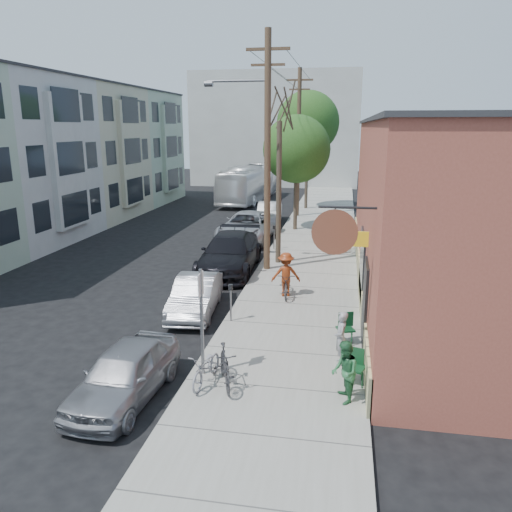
% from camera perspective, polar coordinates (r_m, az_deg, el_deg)
% --- Properties ---
extents(ground, '(120.00, 120.00, 0.00)m').
position_cam_1_polar(ground, '(17.17, -10.29, -7.27)').
color(ground, black).
extents(sidewalk, '(4.50, 58.00, 0.15)m').
position_cam_1_polar(sidewalk, '(26.68, 6.60, 0.94)').
color(sidewalk, gray).
rests_on(sidewalk, ground).
extents(cafe_building, '(6.60, 20.20, 6.61)m').
position_cam_1_polar(cafe_building, '(20.38, 19.22, 5.24)').
color(cafe_building, '#954737').
rests_on(cafe_building, ground).
extents(apartment_row, '(6.30, 32.00, 9.00)m').
position_cam_1_polar(apartment_row, '(33.88, -21.59, 10.50)').
color(apartment_row, '#9DB296').
rests_on(apartment_row, ground).
extents(end_cap_building, '(18.00, 8.00, 12.00)m').
position_cam_1_polar(end_cap_building, '(57.42, 2.41, 14.25)').
color(end_cap_building, '#B5B7B1').
rests_on(end_cap_building, ground).
extents(sign_post, '(0.07, 0.45, 2.80)m').
position_cam_1_polar(sign_post, '(12.61, -6.25, -6.38)').
color(sign_post, slate).
rests_on(sign_post, sidewalk).
extents(parking_meter_near, '(0.14, 0.14, 1.24)m').
position_cam_1_polar(parking_meter_near, '(16.24, -2.91, -4.64)').
color(parking_meter_near, slate).
rests_on(parking_meter_near, sidewalk).
extents(parking_meter_far, '(0.14, 0.14, 1.24)m').
position_cam_1_polar(parking_meter_far, '(25.77, 2.08, 2.61)').
color(parking_meter_far, slate).
rests_on(parking_meter_far, sidewalk).
extents(utility_pole_near, '(3.57, 0.28, 10.00)m').
position_cam_1_polar(utility_pole_near, '(21.55, 1.16, 12.14)').
color(utility_pole_near, '#503A28').
rests_on(utility_pole_near, sidewalk).
extents(utility_pole_far, '(1.80, 0.28, 10.00)m').
position_cam_1_polar(utility_pole_far, '(35.43, 4.88, 12.95)').
color(utility_pole_far, '#503A28').
rests_on(utility_pole_far, sidewalk).
extents(tree_bare, '(0.24, 0.24, 6.41)m').
position_cam_1_polar(tree_bare, '(22.82, 2.62, 7.10)').
color(tree_bare, '#44392C').
rests_on(tree_bare, sidewalk).
extents(tree_leafy_mid, '(4.04, 4.04, 6.88)m').
position_cam_1_polar(tree_leafy_mid, '(30.53, 4.65, 12.06)').
color(tree_leafy_mid, '#44392C').
rests_on(tree_leafy_mid, sidewalk).
extents(tree_leafy_far, '(4.69, 4.69, 8.81)m').
position_cam_1_polar(tree_leafy_far, '(38.86, 5.95, 14.93)').
color(tree_leafy_far, '#44392C').
rests_on(tree_leafy_far, sidewalk).
extents(patio_chair_a, '(0.64, 0.64, 0.88)m').
position_cam_1_polar(patio_chair_a, '(14.97, 10.18, -8.19)').
color(patio_chair_a, '#10391D').
rests_on(patio_chair_a, sidewalk).
extents(patio_chair_b, '(0.64, 0.64, 0.88)m').
position_cam_1_polar(patio_chair_b, '(12.78, 11.22, -12.38)').
color(patio_chair_b, '#10391D').
rests_on(patio_chair_b, sidewalk).
extents(patron_grey, '(0.39, 0.56, 1.47)m').
position_cam_1_polar(patron_grey, '(13.59, 9.68, -9.24)').
color(patron_grey, gray).
rests_on(patron_grey, sidewalk).
extents(patron_green, '(0.69, 0.81, 1.47)m').
position_cam_1_polar(patron_green, '(11.87, 10.09, -12.93)').
color(patron_green, '#28663A').
rests_on(patron_green, sidewalk).
extents(cyclist, '(1.17, 0.80, 1.67)m').
position_cam_1_polar(cyclist, '(18.63, 3.43, -2.10)').
color(cyclist, maroon).
rests_on(cyclist, sidewalk).
extents(cyclist_bike, '(0.87, 1.84, 0.93)m').
position_cam_1_polar(cyclist_bike, '(18.74, 3.41, -3.18)').
color(cyclist_bike, '#232326').
rests_on(cyclist_bike, sidewalk).
extents(parked_bike_a, '(1.01, 1.70, 0.99)m').
position_cam_1_polar(parked_bike_a, '(12.49, -3.58, -12.50)').
color(parked_bike_a, black).
rests_on(parked_bike_a, sidewalk).
extents(parked_bike_b, '(0.76, 1.65, 0.84)m').
position_cam_1_polar(parked_bike_b, '(12.66, -5.68, -12.53)').
color(parked_bike_b, gray).
rests_on(parked_bike_b, sidewalk).
extents(car_0, '(1.78, 3.96, 1.32)m').
position_cam_1_polar(car_0, '(12.51, -14.80, -12.86)').
color(car_0, gray).
rests_on(car_0, ground).
extents(car_1, '(1.75, 4.03, 1.29)m').
position_cam_1_polar(car_1, '(17.48, -6.93, -4.49)').
color(car_1, '#9FA0A7').
rests_on(car_1, ground).
extents(car_2, '(2.52, 5.80, 1.66)m').
position_cam_1_polar(car_2, '(22.35, -3.00, 0.33)').
color(car_2, black).
rests_on(car_2, ground).
extents(car_3, '(3.01, 5.94, 1.61)m').
position_cam_1_polar(car_3, '(28.41, -0.96, 3.38)').
color(car_3, '#ABADB3').
rests_on(car_3, ground).
extents(car_4, '(1.76, 4.33, 1.40)m').
position_cam_1_polar(car_4, '(33.71, 1.52, 4.97)').
color(car_4, '#959A9C').
rests_on(car_4, ground).
extents(bus, '(3.43, 11.24, 3.09)m').
position_cam_1_polar(bus, '(43.51, -0.83, 8.27)').
color(bus, white).
rests_on(bus, ground).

